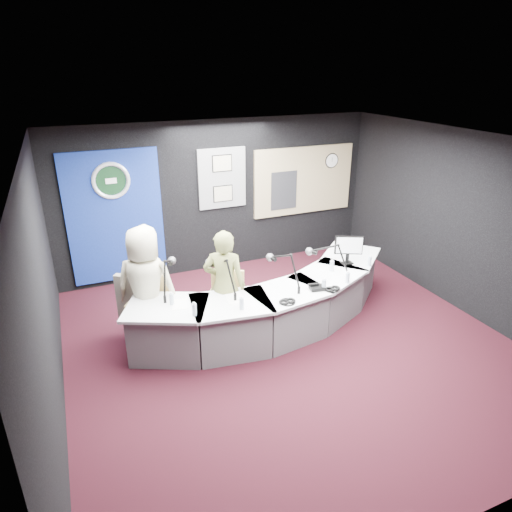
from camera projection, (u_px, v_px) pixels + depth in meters
name	position (u px, v px, depth m)	size (l,w,h in m)	color
ground	(291.00, 345.00, 6.47)	(6.00, 6.00, 0.00)	black
ceiling	(298.00, 145.00, 5.38)	(6.00, 6.00, 0.02)	silver
wall_back	(220.00, 197.00, 8.46)	(6.00, 0.02, 2.80)	black
wall_front	(481.00, 399.00, 3.39)	(6.00, 0.02, 2.80)	black
wall_left	(43.00, 298.00, 4.84)	(0.02, 6.00, 2.80)	black
wall_right	(468.00, 225.00, 7.01)	(0.02, 6.00, 2.80)	black
broadcast_desk	(272.00, 305.00, 6.77)	(4.50, 1.90, 0.75)	silver
backdrop_panel	(115.00, 218.00, 7.81)	(1.60, 0.05, 2.30)	navy
agency_seal	(111.00, 181.00, 7.53)	(0.63, 0.63, 0.07)	silver
seal_center	(111.00, 181.00, 7.53)	(0.48, 0.48, 0.01)	black
pinboard	(222.00, 178.00, 8.32)	(0.90, 0.04, 1.10)	slate
framed_photo_upper	(222.00, 163.00, 8.18)	(0.34, 0.02, 0.27)	gray
framed_photo_lower	(223.00, 194.00, 8.40)	(0.34, 0.02, 0.27)	gray
booth_window_frame	(304.00, 180.00, 9.01)	(2.12, 0.06, 1.32)	#9C8861
booth_glow	(304.00, 181.00, 9.00)	(2.00, 0.02, 1.20)	#D4AF86
equipment_rack	(284.00, 191.00, 8.88)	(0.55, 0.02, 0.75)	black
wall_clock	(332.00, 161.00, 9.06)	(0.28, 0.28, 0.01)	white
armchair_left	(149.00, 308.00, 6.39)	(0.60, 0.60, 1.06)	tan
armchair_right	(225.00, 310.00, 6.55)	(0.48, 0.48, 0.86)	tan
draped_jacket	(134.00, 298.00, 6.47)	(0.50, 0.10, 0.70)	slate
person_man	(146.00, 286.00, 6.25)	(0.85, 0.55, 1.74)	beige
person_woman	(225.00, 285.00, 6.39)	(0.60, 0.39, 1.64)	olive
computer_monitor	(348.00, 245.00, 7.13)	(0.39, 0.02, 0.27)	black
desk_phone	(317.00, 288.00, 6.42)	(0.20, 0.16, 0.05)	black
headphones_near	(332.00, 289.00, 6.41)	(0.20, 0.20, 0.03)	black
headphones_far	(287.00, 301.00, 6.07)	(0.24, 0.24, 0.04)	black
paper_stack	(179.00, 304.00, 6.04)	(0.21, 0.30, 0.00)	white
notepad	(235.00, 298.00, 6.20)	(0.23, 0.33, 0.00)	white
boom_mic_a	(168.00, 272.00, 6.25)	(0.37, 0.69, 0.60)	black
boom_mic_b	(222.00, 272.00, 6.25)	(0.28, 0.72, 0.60)	black
boom_mic_c	(284.00, 267.00, 6.42)	(0.29, 0.72, 0.60)	black
boom_mic_d	(329.00, 258.00, 6.72)	(0.51, 0.60, 0.60)	black
water_bottles	(285.00, 283.00, 6.40)	(3.21, 0.63, 0.18)	silver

